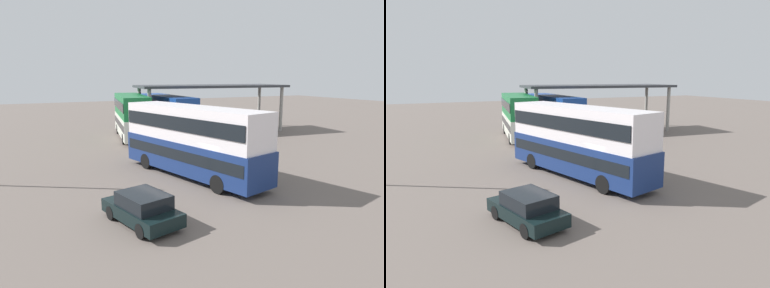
% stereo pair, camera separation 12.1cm
% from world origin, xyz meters
% --- Properties ---
extents(ground_plane, '(140.00, 140.00, 0.00)m').
position_xyz_m(ground_plane, '(0.00, 0.00, 0.00)').
color(ground_plane, '#685D56').
extents(double_decker_main, '(5.17, 10.99, 4.26)m').
position_xyz_m(double_decker_main, '(-0.62, 2.34, 2.33)').
color(double_decker_main, navy).
rests_on(double_decker_main, ground_plane).
extents(parked_hatchback, '(2.62, 4.11, 1.35)m').
position_xyz_m(parked_hatchback, '(-5.53, -3.11, 0.67)').
color(parked_hatchback, black).
rests_on(parked_hatchback, ground_plane).
extents(double_decker_near_canopy, '(4.06, 10.32, 4.23)m').
position_xyz_m(double_decker_near_canopy, '(-0.10, 17.04, 2.32)').
color(double_decker_near_canopy, silver).
rests_on(double_decker_near_canopy, ground_plane).
extents(double_decker_mid_row, '(2.62, 11.49, 4.02)m').
position_xyz_m(double_decker_mid_row, '(4.01, 18.23, 2.21)').
color(double_decker_mid_row, silver).
rests_on(double_decker_mid_row, ground_plane).
extents(depot_canopy, '(16.51, 7.37, 5.08)m').
position_xyz_m(depot_canopy, '(8.90, 17.20, 4.71)').
color(depot_canopy, '#33353A').
rests_on(depot_canopy, ground_plane).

